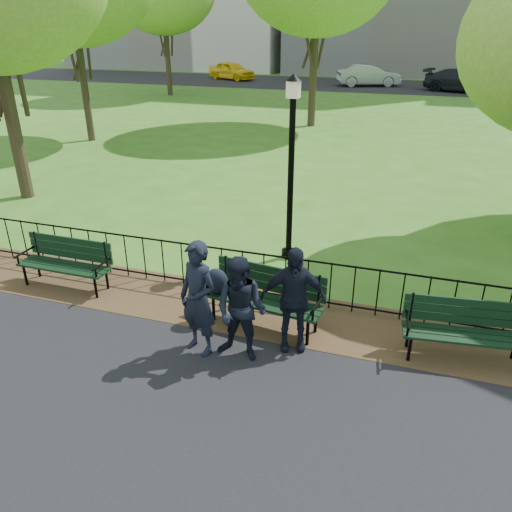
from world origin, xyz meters
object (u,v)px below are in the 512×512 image
(person_left, at_px, (198,299))
(taxi, at_px, (232,70))
(park_bench_main, at_px, (247,287))
(sedan_silver, at_px, (368,75))
(park_bench_right_a, at_px, (465,324))
(person_mid, at_px, (241,310))
(person_right, at_px, (293,299))
(sedan_dark, at_px, (462,81))
(lamppost, at_px, (291,164))
(park_bench_left_a, at_px, (66,258))

(person_left, xyz_separation_m, taxi, (-12.54, 35.25, -0.18))
(park_bench_main, height_order, taxi, taxi)
(person_left, height_order, sedan_silver, person_left)
(park_bench_right_a, height_order, person_mid, person_mid)
(park_bench_right_a, height_order, person_right, person_right)
(person_right, xyz_separation_m, sedan_dark, (3.90, 32.33, -0.10))
(lamppost, xyz_separation_m, person_right, (0.85, -3.13, -1.17))
(taxi, bearing_deg, person_mid, -135.56)
(person_right, bearing_deg, lamppost, 88.59)
(person_mid, height_order, sedan_dark, person_mid)
(lamppost, bearing_deg, sedan_dark, 80.75)
(lamppost, xyz_separation_m, person_mid, (0.20, -3.61, -1.20))
(sedan_silver, bearing_deg, taxi, 65.26)
(lamppost, xyz_separation_m, person_left, (-0.45, -3.64, -1.11))
(park_bench_left_a, distance_m, person_left, 3.43)
(person_mid, height_order, person_right, person_right)
(sedan_silver, xyz_separation_m, sedan_dark, (6.50, -1.40, -0.03))
(person_left, bearing_deg, park_bench_right_a, 35.52)
(person_mid, relative_size, sedan_silver, 0.35)
(lamppost, height_order, person_left, lamppost)
(person_right, bearing_deg, person_left, -174.94)
(park_bench_left_a, distance_m, taxi, 35.35)
(person_left, distance_m, sedan_dark, 33.26)
(park_bench_right_a, bearing_deg, person_left, -170.84)
(lamppost, xyz_separation_m, sedan_silver, (-1.74, 30.61, -1.24))
(park_bench_left_a, height_order, person_right, person_right)
(lamppost, relative_size, person_right, 2.21)
(person_left, bearing_deg, taxi, 129.49)
(park_bench_main, height_order, person_mid, person_mid)
(taxi, relative_size, sedan_dark, 0.83)
(sedan_dark, bearing_deg, person_right, -169.17)
(park_bench_main, distance_m, lamppost, 2.99)
(lamppost, xyz_separation_m, taxi, (-12.99, 31.61, -1.29))
(park_bench_main, height_order, lamppost, lamppost)
(park_bench_left_a, bearing_deg, taxi, 105.69)
(person_mid, distance_m, sedan_silver, 34.27)
(sedan_silver, bearing_deg, park_bench_main, 163.31)
(park_bench_right_a, relative_size, person_mid, 1.11)
(lamppost, relative_size, person_mid, 2.28)
(sedan_dark, bearing_deg, taxi, 100.00)
(park_bench_right_a, height_order, lamppost, lamppost)
(person_mid, xyz_separation_m, person_right, (0.65, 0.48, 0.03))
(person_mid, distance_m, person_right, 0.81)
(person_mid, bearing_deg, sedan_dark, 86.98)
(person_left, xyz_separation_m, person_mid, (0.65, 0.03, -0.09))
(person_left, relative_size, person_mid, 1.10)
(sedan_dark, bearing_deg, park_bench_left_a, -177.15)
(park_bench_left_a, relative_size, park_bench_right_a, 0.99)
(park_bench_left_a, distance_m, person_right, 4.56)
(park_bench_main, bearing_deg, person_left, -106.32)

